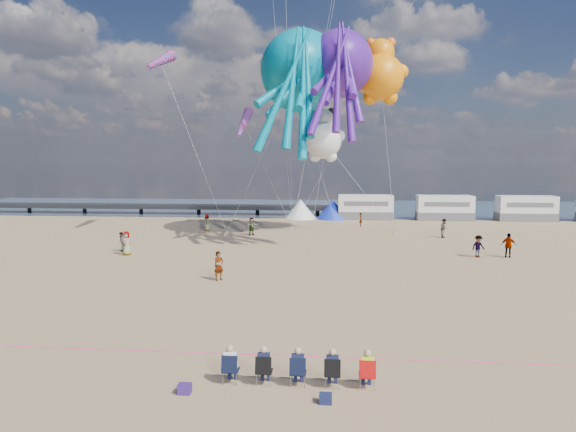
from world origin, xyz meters
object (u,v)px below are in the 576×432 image
object	(u,v)px
beachgoer_6	(207,222)
kite_octopus_purple	(340,64)
tent_white	(300,209)
kite_octopus_teal	(301,72)
beachgoer_1	(121,242)
beachgoer_4	(252,226)
motorhome_1	(445,208)
windsock_right	(244,123)
motorhome_0	(365,207)
standing_person	(219,266)
motorhome_2	(526,208)
sandbag_a	(227,233)
beachgoer_0	(127,243)
sandbag_d	(338,231)
tent_blue	(333,209)
cooler_purple	(185,389)
sandbag_e	(293,230)
windsock_left	(161,61)
sandbag_c	(395,232)
kite_teddy_orange	(381,77)
spectator_row	(298,366)
beachgoer_3	(509,245)
cooler_navy	(326,399)
sandbag_b	(312,229)
beachgoer_2	(478,246)
beachgoer_7	(444,228)
kite_panda	(323,140)
beachgoer_5	(361,220)
windsock_mid	(306,125)

from	to	relation	value
beachgoer_6	kite_octopus_purple	world-z (taller)	kite_octopus_purple
tent_white	kite_octopus_teal	distance (m)	20.93
beachgoer_1	beachgoer_4	size ratio (longest dim) A/B	0.90
motorhome_1	windsock_right	xyz separation A→B (m)	(-21.30, -18.06, 8.98)
motorhome_0	beachgoer_4	size ratio (longest dim) A/B	3.80
standing_person	kite_octopus_purple	bearing A→B (deg)	23.12
motorhome_2	sandbag_a	world-z (taller)	motorhome_2
kite_octopus_teal	beachgoer_0	bearing A→B (deg)	-116.40
beachgoer_6	sandbag_d	distance (m)	13.47
tent_blue	kite_octopus_purple	xyz separation A→B (m)	(0.57, -16.31, 14.51)
sandbag_a	kite_octopus_teal	world-z (taller)	kite_octopus_teal
tent_white	cooler_purple	bearing A→B (deg)	-90.41
sandbag_d	sandbag_e	xyz separation A→B (m)	(-4.64, 0.30, 0.00)
sandbag_a	sandbag_d	size ratio (longest dim) A/B	1.00
motorhome_2	tent_white	world-z (taller)	motorhome_2
windsock_left	sandbag_c	bearing A→B (deg)	12.71
cooler_purple	kite_teddy_orange	bearing A→B (deg)	75.81
spectator_row	sandbag_c	bearing A→B (deg)	78.65
sandbag_c	beachgoer_3	bearing A→B (deg)	-60.38
beachgoer_1	cooler_navy	bearing A→B (deg)	13.39
standing_person	motorhome_2	bearing A→B (deg)	4.52
sandbag_b	beachgoer_4	bearing A→B (deg)	-140.79
sandbag_e	motorhome_1	bearing A→B (deg)	32.25
spectator_row	sandbag_e	size ratio (longest dim) A/B	12.20
kite_octopus_teal	beachgoer_4	bearing A→B (deg)	-165.33
kite_octopus_purple	sandbag_e	bearing A→B (deg)	137.14
cooler_navy	beachgoer_2	bearing A→B (deg)	65.75
beachgoer_7	kite_octopus_teal	world-z (taller)	kite_octopus_teal
motorhome_1	kite_octopus_teal	bearing A→B (deg)	-136.68
sandbag_b	kite_panda	world-z (taller)	kite_panda
beachgoer_3	sandbag_a	xyz separation A→B (m)	(-23.51, 10.21, -0.81)
sandbag_e	windsock_right	xyz separation A→B (m)	(-3.75, -6.99, 10.37)
beachgoer_2	beachgoer_3	xyz separation A→B (m)	(2.21, 0.08, 0.09)
cooler_purple	beachgoer_2	world-z (taller)	beachgoer_2
tent_white	sandbag_a	world-z (taller)	tent_white
motorhome_0	beachgoer_2	bearing A→B (deg)	-73.99
motorhome_2	kite_teddy_orange	size ratio (longest dim) A/B	0.89
cooler_purple	beachgoer_5	xyz separation A→B (m)	(7.48, 41.33, 0.59)
tent_white	motorhome_1	bearing A→B (deg)	0.00
sandbag_b	kite_octopus_teal	bearing A→B (deg)	-98.15
motorhome_2	beachgoer_4	xyz separation A→B (m)	(-30.73, -14.65, -0.63)
beachgoer_0	beachgoer_1	world-z (taller)	beachgoer_0
beachgoer_7	sandbag_a	bearing A→B (deg)	98.80
beachgoer_1	beachgoer_4	world-z (taller)	beachgoer_4
tent_blue	beachgoer_4	bearing A→B (deg)	-117.82
beachgoer_6	spectator_row	bearing A→B (deg)	26.54
standing_person	beachgoer_4	distance (m)	18.72
standing_person	windsock_right	xyz separation A→B (m)	(-1.11, 15.28, 9.60)
beachgoer_5	sandbag_a	bearing A→B (deg)	123.16
spectator_row	windsock_mid	xyz separation A→B (m)	(-1.86, 36.73, 10.14)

